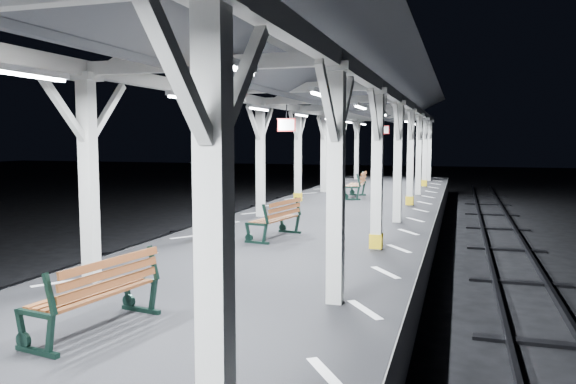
% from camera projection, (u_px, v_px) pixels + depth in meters
% --- Properties ---
extents(ground, '(120.00, 120.00, 0.00)m').
position_uv_depth(ground, '(252.00, 316.00, 10.46)').
color(ground, black).
rests_on(ground, ground).
extents(platform, '(6.00, 50.00, 1.00)m').
position_uv_depth(platform, '(252.00, 290.00, 10.41)').
color(platform, black).
rests_on(platform, ground).
extents(hazard_stripes_left, '(1.00, 48.00, 0.01)m').
position_uv_depth(hazard_stripes_left, '(136.00, 255.00, 11.08)').
color(hazard_stripes_left, silver).
rests_on(hazard_stripes_left, platform).
extents(hazard_stripes_right, '(1.00, 48.00, 0.01)m').
position_uv_depth(hazard_stripes_right, '(385.00, 273.00, 9.65)').
color(hazard_stripes_right, silver).
rests_on(hazard_stripes_right, platform).
extents(track_left, '(2.20, 60.00, 0.16)m').
position_uv_depth(track_left, '(32.00, 291.00, 11.91)').
color(track_left, '#2D2D33').
rests_on(track_left, ground).
extents(track_right, '(2.20, 60.00, 0.16)m').
position_uv_depth(track_right, '(544.00, 340.00, 8.99)').
color(track_right, '#2D2D33').
rests_on(track_right, ground).
extents(canopy, '(5.40, 49.00, 4.65)m').
position_uv_depth(canopy, '(251.00, 68.00, 10.01)').
color(canopy, silver).
rests_on(canopy, platform).
extents(bench_near, '(0.89, 1.78, 0.92)m').
position_uv_depth(bench_near, '(100.00, 292.00, 6.64)').
color(bench_near, black).
rests_on(bench_near, platform).
extents(bench_mid, '(0.89, 1.74, 0.90)m').
position_uv_depth(bench_mid, '(278.00, 218.00, 12.93)').
color(bench_mid, black).
rests_on(bench_mid, platform).
extents(bench_far, '(0.79, 1.89, 1.01)m').
position_uv_depth(bench_far, '(358.00, 184.00, 21.82)').
color(bench_far, black).
rests_on(bench_far, platform).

